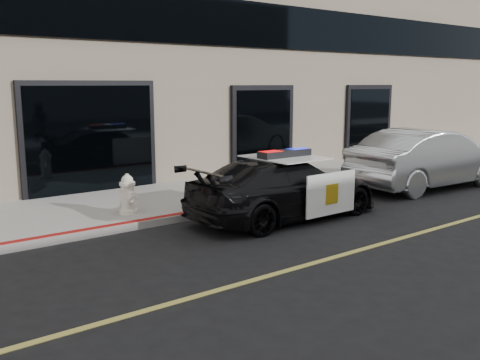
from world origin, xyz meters
TOP-DOWN VIEW (x-y plane):
  - ground at (0.00, 0.00)m, footprint 120.00×120.00m
  - sidewalk_n at (0.00, 5.25)m, footprint 60.00×3.50m
  - police_car at (1.34, 2.44)m, footprint 2.05×4.46m
  - silver_sedan at (6.68, 2.55)m, footprint 2.36×5.09m
  - fire_hydrant at (-1.36, 4.23)m, footprint 0.38×0.52m

SIDE VIEW (x-z plane):
  - ground at x=0.00m, z-range 0.00..0.00m
  - sidewalk_n at x=0.00m, z-range 0.00..0.15m
  - fire_hydrant at x=-1.36m, z-range 0.12..0.96m
  - police_car at x=1.34m, z-range -0.07..1.38m
  - silver_sedan at x=6.68m, z-range 0.00..1.60m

